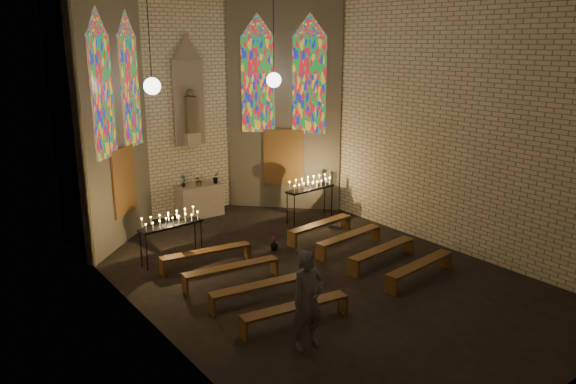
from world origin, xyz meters
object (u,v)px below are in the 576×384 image
object	(u,v)px
votive_stand_right	(310,186)
visitor	(308,300)
aisle_flower_pot	(274,243)
votive_stand_left	(171,222)
altar	(200,201)

from	to	relation	value
votive_stand_right	visitor	xyz separation A→B (m)	(-4.64, -5.79, -0.15)
aisle_flower_pot	votive_stand_right	bearing A→B (deg)	32.04
aisle_flower_pot	votive_stand_left	bearing A→B (deg)	160.32
altar	aisle_flower_pot	xyz separation A→B (m)	(0.19, -3.78, -0.31)
altar	votive_stand_left	distance (m)	3.72
votive_stand_left	visitor	world-z (taller)	visitor
altar	aisle_flower_pot	world-z (taller)	altar
altar	aisle_flower_pot	bearing A→B (deg)	-87.12
votive_stand_right	visitor	distance (m)	7.42
votive_stand_right	votive_stand_left	bearing A→B (deg)	-178.73
aisle_flower_pot	votive_stand_left	world-z (taller)	votive_stand_left
altar	aisle_flower_pot	size ratio (longest dim) A/B	3.66
aisle_flower_pot	votive_stand_right	xyz separation A→B (m)	(2.37, 1.48, 0.88)
altar	votive_stand_right	bearing A→B (deg)	-41.86
votive_stand_right	visitor	world-z (taller)	visitor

